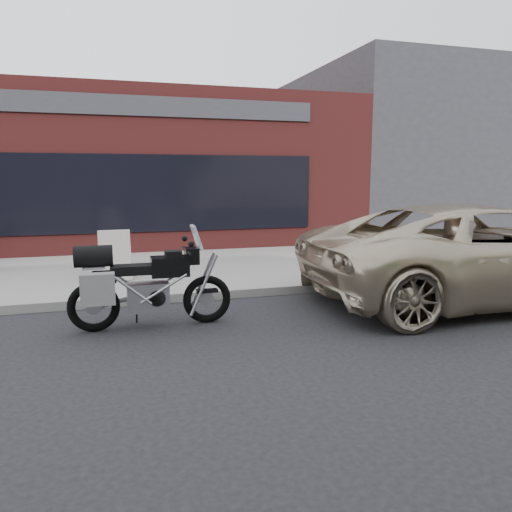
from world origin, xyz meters
name	(u,v)px	position (x,y,z in m)	size (l,w,h in m)	color
ground	(373,385)	(0.00, 0.00, 0.00)	(120.00, 120.00, 0.00)	black
near_sidewalk	(222,265)	(0.00, 7.00, 0.07)	(44.00, 6.00, 0.15)	gray
storefront	(121,173)	(-2.00, 13.98, 2.25)	(14.00, 10.07, 4.50)	#5C1F1E
neighbour_building	(417,156)	(10.00, 14.00, 3.00)	(10.00, 10.00, 6.00)	#29282D
motorcycle	(141,285)	(-2.15, 2.70, 0.63)	(2.30, 0.74, 1.45)	black
minivan	(480,253)	(3.50, 2.60, 0.84)	(2.78, 6.04, 1.68)	#C0AF95
sandwich_sign	(115,255)	(-2.45, 5.64, 0.63)	(0.62, 0.57, 0.96)	beige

